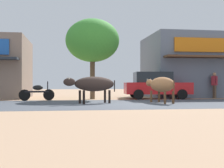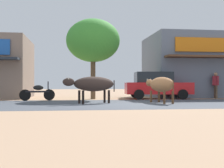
{
  "view_description": "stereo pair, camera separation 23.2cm",
  "coord_description": "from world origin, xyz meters",
  "px_view_note": "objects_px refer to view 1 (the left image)",
  "views": [
    {
      "loc": [
        -2.52,
        -13.46,
        0.9
      ],
      "look_at": [
        -0.24,
        2.04,
        0.91
      ],
      "focal_mm": 47.59,
      "sensor_mm": 36.0,
      "label": 1
    },
    {
      "loc": [
        -2.29,
        -13.49,
        0.9
      ],
      "look_at": [
        -0.24,
        2.04,
        0.91
      ],
      "focal_mm": 47.59,
      "sensor_mm": 36.0,
      "label": 2
    }
  ],
  "objects_px": {
    "parked_motorcycle": "(37,92)",
    "pedestrian_by_shop": "(214,83)",
    "parked_hatchback_car": "(156,85)",
    "cow_near_brown": "(93,84)",
    "cow_far_dark": "(161,85)",
    "roadside_tree": "(92,41)"
  },
  "relations": [
    {
      "from": "roadside_tree",
      "to": "parked_motorcycle",
      "type": "bearing_deg",
      "value": -159.48
    },
    {
      "from": "parked_hatchback_car",
      "to": "cow_far_dark",
      "type": "bearing_deg",
      "value": -103.24
    },
    {
      "from": "cow_near_brown",
      "to": "pedestrian_by_shop",
      "type": "bearing_deg",
      "value": 25.56
    },
    {
      "from": "roadside_tree",
      "to": "cow_far_dark",
      "type": "distance_m",
      "value": 5.75
    },
    {
      "from": "roadside_tree",
      "to": "parked_hatchback_car",
      "type": "bearing_deg",
      "value": -2.9
    },
    {
      "from": "roadside_tree",
      "to": "cow_far_dark",
      "type": "relative_size",
      "value": 1.87
    },
    {
      "from": "roadside_tree",
      "to": "parked_motorcycle",
      "type": "distance_m",
      "value": 4.52
    },
    {
      "from": "cow_near_brown",
      "to": "pedestrian_by_shop",
      "type": "relative_size",
      "value": 1.56
    },
    {
      "from": "parked_hatchback_car",
      "to": "parked_motorcycle",
      "type": "bearing_deg",
      "value": -172.11
    },
    {
      "from": "parked_hatchback_car",
      "to": "cow_near_brown",
      "type": "relative_size",
      "value": 1.62
    },
    {
      "from": "cow_near_brown",
      "to": "pedestrian_by_shop",
      "type": "xyz_separation_m",
      "value": [
        7.98,
        3.81,
        0.06
      ]
    },
    {
      "from": "cow_far_dark",
      "to": "parked_hatchback_car",
      "type": "bearing_deg",
      "value": 76.76
    },
    {
      "from": "roadside_tree",
      "to": "cow_near_brown",
      "type": "bearing_deg",
      "value": -94.03
    },
    {
      "from": "roadside_tree",
      "to": "pedestrian_by_shop",
      "type": "relative_size",
      "value": 2.96
    },
    {
      "from": "parked_hatchback_car",
      "to": "cow_near_brown",
      "type": "height_order",
      "value": "parked_hatchback_car"
    },
    {
      "from": "parked_motorcycle",
      "to": "cow_near_brown",
      "type": "bearing_deg",
      "value": -46.37
    },
    {
      "from": "cow_far_dark",
      "to": "pedestrian_by_shop",
      "type": "distance_m",
      "value": 6.08
    },
    {
      "from": "roadside_tree",
      "to": "pedestrian_by_shop",
      "type": "distance_m",
      "value": 8.11
    },
    {
      "from": "parked_motorcycle",
      "to": "roadside_tree",
      "type": "bearing_deg",
      "value": 20.52
    },
    {
      "from": "parked_motorcycle",
      "to": "cow_near_brown",
      "type": "relative_size",
      "value": 0.74
    },
    {
      "from": "parked_motorcycle",
      "to": "pedestrian_by_shop",
      "type": "xyz_separation_m",
      "value": [
        10.81,
        0.84,
        0.49
      ]
    },
    {
      "from": "pedestrian_by_shop",
      "to": "cow_far_dark",
      "type": "bearing_deg",
      "value": -140.95
    }
  ]
}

